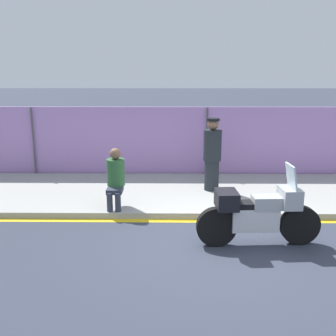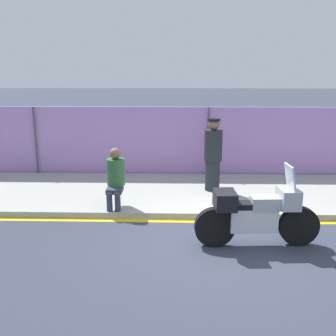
% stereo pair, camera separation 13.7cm
% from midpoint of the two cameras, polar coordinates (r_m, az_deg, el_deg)
% --- Properties ---
extents(ground_plane, '(120.00, 120.00, 0.00)m').
position_cam_midpoint_polar(ground_plane, '(7.29, 8.56, -10.48)').
color(ground_plane, '#333847').
extents(sidewalk, '(36.18, 3.22, 0.13)m').
position_cam_midpoint_polar(sidewalk, '(9.74, 6.76, -3.64)').
color(sidewalk, '#9E9E99').
rests_on(sidewalk, ground_plane).
extents(curb_paint_stripe, '(36.18, 0.18, 0.01)m').
position_cam_midpoint_polar(curb_paint_stripe, '(8.17, 7.77, -7.68)').
color(curb_paint_stripe, gold).
rests_on(curb_paint_stripe, ground_plane).
extents(storefront_fence, '(34.37, 0.17, 2.01)m').
position_cam_midpoint_polar(storefront_fence, '(11.15, 6.15, 3.65)').
color(storefront_fence, '#AD7FC6').
rests_on(storefront_fence, ground_plane).
extents(motorcycle, '(2.19, 0.58, 1.46)m').
position_cam_midpoint_polar(motorcycle, '(7.03, 13.28, -6.50)').
color(motorcycle, black).
rests_on(motorcycle, ground_plane).
extents(officer_standing, '(0.43, 0.43, 1.77)m').
position_cam_midpoint_polar(officer_standing, '(9.55, 6.95, 1.99)').
color(officer_standing, '#1E2328').
rests_on(officer_standing, sidewalk).
extents(person_seated_on_curb, '(0.38, 0.66, 1.27)m').
position_cam_midpoint_polar(person_seated_on_curb, '(8.47, -7.18, -0.98)').
color(person_seated_on_curb, '#2D3342').
rests_on(person_seated_on_curb, sidewalk).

